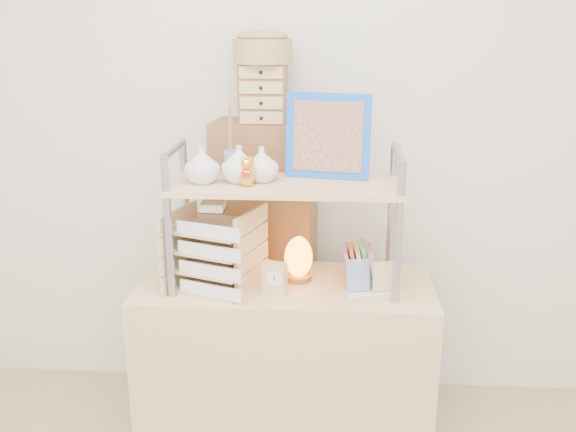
{
  "coord_description": "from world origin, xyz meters",
  "views": [
    {
      "loc": [
        0.18,
        -1.2,
        1.8
      ],
      "look_at": [
        0.01,
        1.2,
        1.04
      ],
      "focal_mm": 40.0,
      "sensor_mm": 36.0,
      "label": 1
    }
  ],
  "objects_px": {
    "cabinet": "(266,266)",
    "salt_lamp": "(298,258)",
    "desk": "(285,365)",
    "letter_tray": "(215,254)"
  },
  "relations": [
    {
      "from": "desk",
      "to": "cabinet",
      "type": "xyz_separation_m",
      "value": [
        -0.12,
        0.37,
        0.3
      ]
    },
    {
      "from": "desk",
      "to": "letter_tray",
      "type": "height_order",
      "value": "letter_tray"
    },
    {
      "from": "desk",
      "to": "letter_tray",
      "type": "xyz_separation_m",
      "value": [
        -0.28,
        -0.05,
        0.52
      ]
    },
    {
      "from": "letter_tray",
      "to": "salt_lamp",
      "type": "xyz_separation_m",
      "value": [
        0.33,
        0.09,
        -0.05
      ]
    },
    {
      "from": "letter_tray",
      "to": "desk",
      "type": "bearing_deg",
      "value": 10.38
    },
    {
      "from": "desk",
      "to": "salt_lamp",
      "type": "height_order",
      "value": "salt_lamp"
    },
    {
      "from": "desk",
      "to": "cabinet",
      "type": "relative_size",
      "value": 0.89
    },
    {
      "from": "cabinet",
      "to": "salt_lamp",
      "type": "distance_m",
      "value": 0.41
    },
    {
      "from": "letter_tray",
      "to": "salt_lamp",
      "type": "bearing_deg",
      "value": 15.35
    },
    {
      "from": "cabinet",
      "to": "salt_lamp",
      "type": "xyz_separation_m",
      "value": [
        0.17,
        -0.33,
        0.17
      ]
    }
  ]
}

